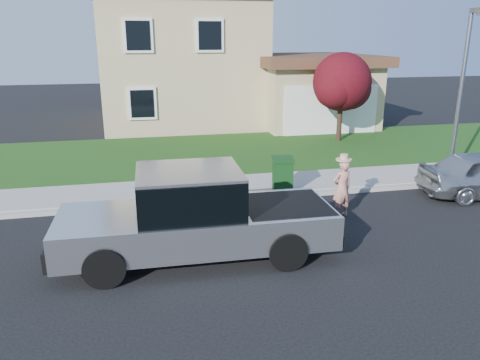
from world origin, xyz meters
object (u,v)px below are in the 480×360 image
Objects in this scene: trash_bin at (283,174)px; pickup_truck at (196,217)px; street_lamp at (462,90)px; woman at (342,187)px; ornamental_tree at (342,85)px.

pickup_truck is at bearing -119.85° from trash_bin.
pickup_truck is 9.19m from street_lamp.
street_lamp is (4.35, 1.51, 2.25)m from woman.
street_lamp reaches higher than woman.
woman is at bearing 22.46° from pickup_truck.
pickup_truck is 1.56× the size of ornamental_tree.
ornamental_tree is 8.19m from trash_bin.
street_lamp reaches higher than ornamental_tree.
pickup_truck reaches higher than woman.
trash_bin is at bearing -178.02° from street_lamp.
pickup_truck is 1.12× the size of street_lamp.
ornamental_tree is 3.81× the size of trash_bin.
woman reaches higher than trash_bin.
ornamental_tree reaches higher than pickup_truck.
street_lamp is at bearing -172.84° from woman.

